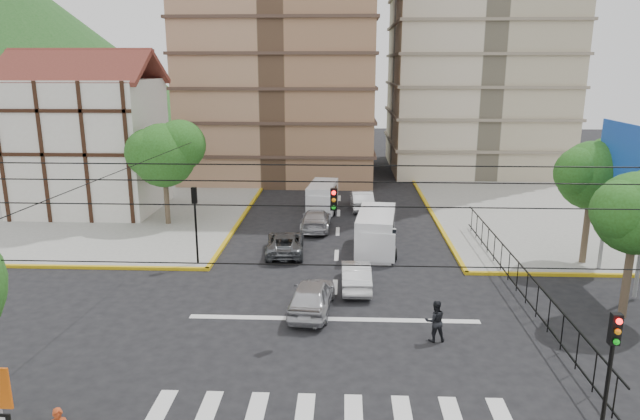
# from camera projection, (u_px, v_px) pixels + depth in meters

# --- Properties ---
(ground) EXTENTS (160.00, 160.00, 0.00)m
(ground) POSITION_uv_depth(u_px,v_px,m) (333.00, 331.00, 24.33)
(ground) COLOR black
(ground) RESTS_ON ground
(sidewalk_nw) EXTENTS (26.00, 26.00, 0.15)m
(sidewalk_nw) POSITION_uv_depth(u_px,v_px,m) (83.00, 209.00, 44.51)
(sidewalk_nw) COLOR gray
(sidewalk_nw) RESTS_ON ground
(sidewalk_ne) EXTENTS (26.00, 26.00, 0.15)m
(sidewalk_ne) POSITION_uv_depth(u_px,v_px,m) (604.00, 215.00, 42.83)
(sidewalk_ne) COLOR gray
(sidewalk_ne) RESTS_ON ground
(crosswalk_stripes) EXTENTS (12.00, 2.40, 0.01)m
(crosswalk_stripes) POSITION_uv_depth(u_px,v_px,m) (329.00, 415.00, 18.52)
(crosswalk_stripes) COLOR silver
(crosswalk_stripes) RESTS_ON ground
(stop_line) EXTENTS (13.00, 0.40, 0.01)m
(stop_line) POSITION_uv_depth(u_px,v_px,m) (334.00, 319.00, 25.49)
(stop_line) COLOR silver
(stop_line) RESTS_ON ground
(tudor_building) EXTENTS (10.80, 8.05, 12.23)m
(tudor_building) POSITION_uv_depth(u_px,v_px,m) (89.00, 143.00, 43.18)
(tudor_building) COLOR silver
(tudor_building) RESTS_ON ground
(park_fence) EXTENTS (0.10, 22.50, 1.66)m
(park_fence) POSITION_uv_depth(u_px,v_px,m) (516.00, 294.00, 28.31)
(park_fence) COLOR black
(park_fence) RESTS_ON ground
(billboard) EXTENTS (0.36, 6.20, 8.10)m
(billboard) POSITION_uv_depth(u_px,v_px,m) (629.00, 170.00, 28.04)
(billboard) COLOR slate
(billboard) RESTS_ON ground
(tree_park_a) EXTENTS (4.41, 3.60, 6.83)m
(tree_park_a) POSITION_uv_depth(u_px,v_px,m) (639.00, 209.00, 24.49)
(tree_park_a) COLOR #473828
(tree_park_a) RESTS_ON ground
(tree_park_c) EXTENTS (4.65, 3.80, 7.25)m
(tree_park_c) POSITION_uv_depth(u_px,v_px,m) (594.00, 172.00, 31.14)
(tree_park_c) COLOR #473828
(tree_park_c) RESTS_ON ground
(tree_tudor) EXTENTS (5.39, 4.40, 7.43)m
(tree_tudor) POSITION_uv_depth(u_px,v_px,m) (165.00, 152.00, 39.04)
(tree_tudor) COLOR #473828
(tree_tudor) RESTS_ON ground
(traffic_light_se) EXTENTS (0.28, 0.22, 4.40)m
(traffic_light_se) POSITION_uv_depth(u_px,v_px,m) (611.00, 362.00, 15.68)
(traffic_light_se) COLOR black
(traffic_light_se) RESTS_ON ground
(traffic_light_nw) EXTENTS (0.28, 0.22, 4.40)m
(traffic_light_nw) POSITION_uv_depth(u_px,v_px,m) (195.00, 213.00, 31.44)
(traffic_light_nw) COLOR black
(traffic_light_nw) RESTS_ON ground
(traffic_light_hanging) EXTENTS (18.00, 9.12, 0.92)m
(traffic_light_hanging) POSITION_uv_depth(u_px,v_px,m) (333.00, 209.00, 20.90)
(traffic_light_hanging) COLOR black
(traffic_light_hanging) RESTS_ON ground
(van_right_lane) EXTENTS (2.71, 5.62, 2.44)m
(van_right_lane) POSITION_uv_depth(u_px,v_px,m) (376.00, 234.00, 34.25)
(van_right_lane) COLOR silver
(van_right_lane) RESTS_ON ground
(van_left_lane) EXTENTS (2.35, 4.97, 2.16)m
(van_left_lane) POSITION_uv_depth(u_px,v_px,m) (322.00, 198.00, 43.93)
(van_left_lane) COLOR silver
(van_left_lane) RESTS_ON ground
(car_silver_front_left) EXTENTS (2.22, 4.66, 1.54)m
(car_silver_front_left) POSITION_uv_depth(u_px,v_px,m) (312.00, 296.00, 26.09)
(car_silver_front_left) COLOR #B4B4B9
(car_silver_front_left) RESTS_ON ground
(car_white_front_right) EXTENTS (1.53, 4.17, 1.37)m
(car_white_front_right) POSITION_uv_depth(u_px,v_px,m) (356.00, 275.00, 28.89)
(car_white_front_right) COLOR silver
(car_white_front_right) RESTS_ON ground
(car_grey_mid_left) EXTENTS (2.49, 4.86, 1.32)m
(car_grey_mid_left) POSITION_uv_depth(u_px,v_px,m) (285.00, 243.00, 34.21)
(car_grey_mid_left) COLOR #525559
(car_grey_mid_left) RESTS_ON ground
(car_silver_rear_left) EXTENTS (2.01, 4.80, 1.38)m
(car_silver_rear_left) POSITION_uv_depth(u_px,v_px,m) (316.00, 220.00, 39.22)
(car_silver_rear_left) COLOR #B9B9BE
(car_silver_rear_left) RESTS_ON ground
(car_darkgrey_mid_right) EXTENTS (2.32, 4.60, 1.50)m
(car_darkgrey_mid_right) POSITION_uv_depth(u_px,v_px,m) (378.00, 216.00, 39.80)
(car_darkgrey_mid_right) COLOR #28272A
(car_darkgrey_mid_right) RESTS_ON ground
(car_white_rear_right) EXTENTS (1.84, 4.66, 1.51)m
(car_white_rear_right) POSITION_uv_depth(u_px,v_px,m) (362.00, 200.00, 44.67)
(car_white_rear_right) COLOR white
(car_white_rear_right) RESTS_ON ground
(pedestrian_crosswalk) EXTENTS (0.94, 0.78, 1.76)m
(pedestrian_crosswalk) POSITION_uv_depth(u_px,v_px,m) (435.00, 321.00, 23.29)
(pedestrian_crosswalk) COLOR black
(pedestrian_crosswalk) RESTS_ON ground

